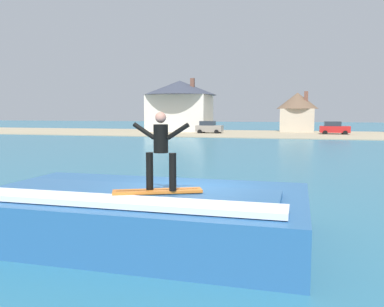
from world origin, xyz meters
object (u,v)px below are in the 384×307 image
surfer (161,147)px  wave_crest (142,213)px  car_near_shore (209,127)px  surfboard (158,191)px  house_small_cottage (297,110)px  car_far_shore (334,128)px  house_with_chimney (180,102)px

surfer → wave_crest: bearing=139.5°
surfer → car_near_shore: bearing=101.4°
wave_crest → surfboard: size_ratio=3.96×
surfboard → house_small_cottage: (2.57, 56.96, 2.18)m
car_far_shore → wave_crest: bearing=-99.4°
surfboard → car_near_shore: size_ratio=0.51×
surfboard → house_with_chimney: 56.16m
car_near_shore → house_small_cottage: house_small_cottage is taller
wave_crest → house_with_chimney: house_with_chimney is taller
surfboard → surfer: (0.09, -0.01, 1.00)m
wave_crest → house_small_cottage: size_ratio=1.21×
car_far_shore → house_with_chimney: size_ratio=0.34×
surfer → car_near_shore: 49.82m
wave_crest → house_with_chimney: size_ratio=0.66×
surfer → car_far_shore: size_ratio=0.43×
wave_crest → surfboard: (0.64, -0.61, 0.69)m
car_near_shore → surfer: bearing=-78.6°
house_with_chimney → car_far_shore: bearing=-8.3°
house_with_chimney → surfer: bearing=-73.6°
wave_crest → surfboard: 1.13m
surfboard → house_small_cottage: size_ratio=0.30×
car_far_shore → surfer: bearing=-98.5°
surfer → car_far_shore: surfer is taller
surfboard → surfer: surfer is taller
surfboard → car_far_shore: (7.62, 50.38, -0.34)m
surfboard → car_far_shore: bearing=81.4°
wave_crest → surfboard: surfboard is taller
wave_crest → house_with_chimney: 55.44m
car_far_shore → surfboard: bearing=-98.6°
surfer → house_small_cottage: size_ratio=0.27×
car_far_shore → house_with_chimney: house_with_chimney is taller
surfer → house_small_cottage: (2.48, 56.97, 1.18)m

